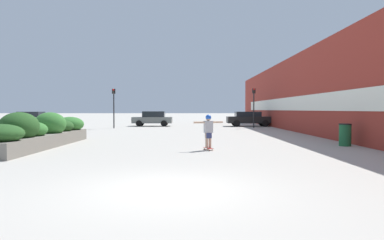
# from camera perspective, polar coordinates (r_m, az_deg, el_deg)

# --- Properties ---
(ground_plane) EXTENTS (300.00, 300.00, 0.00)m
(ground_plane) POSITION_cam_1_polar(r_m,az_deg,el_deg) (7.54, -4.34, -11.51)
(ground_plane) COLOR #ADA89E
(building_wall_right) EXTENTS (0.67, 49.47, 5.97)m
(building_wall_right) POSITION_cam_1_polar(r_m,az_deg,el_deg) (27.65, 17.52, 4.26)
(building_wall_right) COLOR maroon
(building_wall_right) RESTS_ON ground_plane
(planter_box) EXTENTS (1.70, 8.63, 1.63)m
(planter_box) POSITION_cam_1_polar(r_m,az_deg,el_deg) (17.10, -23.72, -1.86)
(planter_box) COLOR slate
(planter_box) RESTS_ON ground_plane
(skateboard) EXTENTS (0.43, 0.68, 0.09)m
(skateboard) POSITION_cam_1_polar(r_m,az_deg,el_deg) (14.66, 2.84, -4.75)
(skateboard) COLOR maroon
(skateboard) RESTS_ON ground_plane
(skateboarder) EXTENTS (1.27, 0.56, 1.43)m
(skateboarder) POSITION_cam_1_polar(r_m,az_deg,el_deg) (14.59, 2.85, -1.30)
(skateboarder) COLOR tan
(skateboarder) RESTS_ON skateboard
(trash_bin) EXTENTS (0.58, 0.58, 1.06)m
(trash_bin) POSITION_cam_1_polar(r_m,az_deg,el_deg) (17.75, 24.26, -2.26)
(trash_bin) COLOR #1E5B33
(trash_bin) RESTS_ON ground_plane
(car_leftmost) EXTENTS (4.10, 1.86, 1.54)m
(car_leftmost) POSITION_cam_1_polar(r_m,az_deg,el_deg) (35.86, -6.44, 0.26)
(car_leftmost) COLOR slate
(car_leftmost) RESTS_ON ground_plane
(car_center_left) EXTENTS (4.44, 1.96, 1.60)m
(car_center_left) POSITION_cam_1_polar(r_m,az_deg,el_deg) (42.78, 23.19, 0.42)
(car_center_left) COLOR silver
(car_center_left) RESTS_ON ground_plane
(car_center_right) EXTENTS (3.98, 2.03, 1.51)m
(car_center_right) POSITION_cam_1_polar(r_m,az_deg,el_deg) (38.44, -24.96, 0.20)
(car_center_right) COLOR silver
(car_center_right) RESTS_ON ground_plane
(car_rightmost) EXTENTS (4.61, 2.01, 1.51)m
(car_rightmost) POSITION_cam_1_polar(r_m,az_deg,el_deg) (35.67, 9.60, 0.25)
(car_rightmost) COLOR black
(car_rightmost) RESTS_ON ground_plane
(traffic_light_left) EXTENTS (0.28, 0.30, 3.63)m
(traffic_light_left) POSITION_cam_1_polar(r_m,az_deg,el_deg) (32.27, -12.81, 3.02)
(traffic_light_left) COLOR black
(traffic_light_left) RESTS_ON ground_plane
(traffic_light_right) EXTENTS (0.28, 0.30, 3.70)m
(traffic_light_right) POSITION_cam_1_polar(r_m,az_deg,el_deg) (32.61, 10.37, 3.09)
(traffic_light_right) COLOR black
(traffic_light_right) RESTS_ON ground_plane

